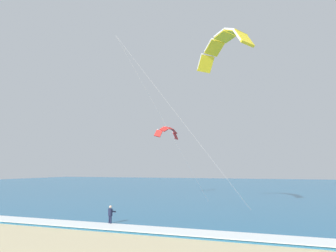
# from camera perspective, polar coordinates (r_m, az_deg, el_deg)

# --- Properties ---
(sea) EXTENTS (200.00, 120.00, 0.20)m
(sea) POSITION_cam_1_polar(r_m,az_deg,el_deg) (80.84, 12.26, -11.46)
(sea) COLOR teal
(sea) RESTS_ON ground
(surf_foam) EXTENTS (200.00, 2.31, 0.04)m
(surf_foam) POSITION_cam_1_polar(r_m,az_deg,el_deg) (23.79, -6.57, -19.26)
(surf_foam) COLOR white
(surf_foam) RESTS_ON sea
(surfboard) EXTENTS (0.95, 1.46, 0.09)m
(surfboard) POSITION_cam_1_polar(r_m,az_deg,el_deg) (26.02, -11.30, -18.64)
(surfboard) COLOR #E04C38
(surfboard) RESTS_ON ground
(kitesurfer) EXTENTS (0.65, 0.65, 1.69)m
(kitesurfer) POSITION_cam_1_polar(r_m,az_deg,el_deg) (25.88, -11.20, -16.65)
(kitesurfer) COLOR #191E38
(kitesurfer) RESTS_ON ground
(kite_primary) EXTENTS (12.19, 10.99, 17.98)m
(kite_primary) POSITION_cam_1_polar(r_m,az_deg,el_deg) (32.86, 10.74, 15.41)
(kite_primary) COLOR yellow
(kite_distant) EXTENTS (2.83, 5.69, 2.15)m
(kite_distant) POSITION_cam_1_polar(r_m,az_deg,el_deg) (50.20, 0.03, -1.06)
(kite_distant) COLOR red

